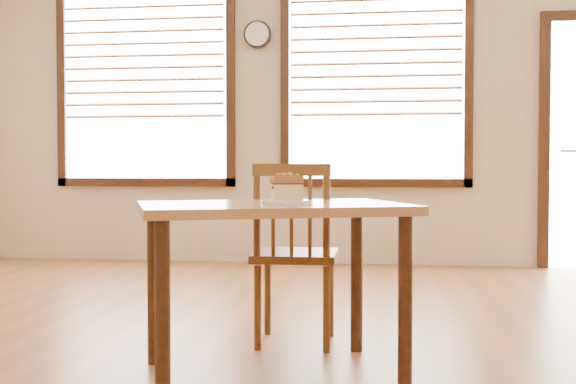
# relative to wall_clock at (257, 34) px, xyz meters

# --- Properties ---
(window_left) EXTENTS (1.76, 0.10, 1.96)m
(window_left) POSITION_rel_wall_clock_xyz_m (-1.10, 0.01, -0.34)
(window_left) COLOR white
(window_left) RESTS_ON room_shell
(window_right) EXTENTS (1.76, 0.10, 1.96)m
(window_right) POSITION_rel_wall_clock_xyz_m (1.10, 0.01, -0.34)
(window_right) COLOR white
(window_right) RESTS_ON room_shell
(wall_clock) EXTENTS (0.26, 0.05, 0.26)m
(wall_clock) POSITION_rel_wall_clock_xyz_m (0.00, 0.00, 0.00)
(wall_clock) COLOR black
(wall_clock) RESTS_ON room_shell
(cafe_table_main) EXTENTS (1.32, 1.10, 0.75)m
(cafe_table_main) POSITION_rel_wall_clock_xyz_m (0.71, -3.62, -1.51)
(cafe_table_main) COLOR #B17745
(cafe_table_main) RESTS_ON ground
(cafe_chair_main) EXTENTS (0.43, 0.43, 0.93)m
(cafe_chair_main) POSITION_rel_wall_clock_xyz_m (0.74, -3.07, -1.68)
(cafe_chair_main) COLOR brown
(cafe_chair_main) RESTS_ON ground
(plate) EXTENTS (0.22, 0.22, 0.02)m
(plate) POSITION_rel_wall_clock_xyz_m (0.78, -3.70, -1.39)
(plate) COLOR white
(plate) RESTS_ON cafe_table_main
(cake_slice) EXTENTS (0.15, 0.13, 0.12)m
(cake_slice) POSITION_rel_wall_clock_xyz_m (0.78, -3.70, -1.33)
(cake_slice) COLOR #FEEC8F
(cake_slice) RESTS_ON plate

